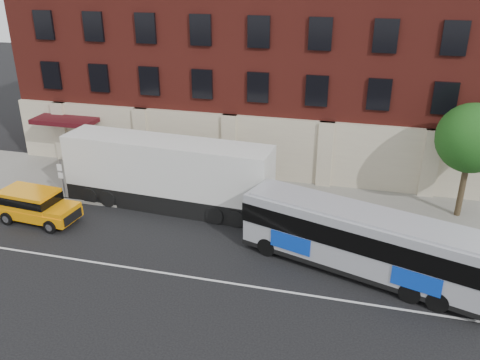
% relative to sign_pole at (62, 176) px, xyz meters
% --- Properties ---
extents(ground, '(120.00, 120.00, 0.00)m').
position_rel_sign_pole_xyz_m(ground, '(8.50, -6.15, -1.45)').
color(ground, black).
rests_on(ground, ground).
extents(sidewalk, '(60.00, 6.00, 0.15)m').
position_rel_sign_pole_xyz_m(sidewalk, '(8.50, 2.85, -1.38)').
color(sidewalk, gray).
rests_on(sidewalk, ground).
extents(kerb, '(60.00, 0.25, 0.15)m').
position_rel_sign_pole_xyz_m(kerb, '(8.50, -0.15, -1.38)').
color(kerb, gray).
rests_on(kerb, ground).
extents(lane_line, '(60.00, 0.12, 0.01)m').
position_rel_sign_pole_xyz_m(lane_line, '(8.50, -5.65, -1.45)').
color(lane_line, silver).
rests_on(lane_line, ground).
extents(building, '(30.00, 12.10, 15.00)m').
position_rel_sign_pole_xyz_m(building, '(8.49, 10.77, 6.13)').
color(building, maroon).
rests_on(building, sidewalk).
extents(sign_pole, '(0.30, 0.20, 2.50)m').
position_rel_sign_pole_xyz_m(sign_pole, '(0.00, 0.00, 0.00)').
color(sign_pole, slate).
rests_on(sign_pole, ground).
extents(street_tree, '(3.60, 3.60, 6.20)m').
position_rel_sign_pole_xyz_m(street_tree, '(22.04, 3.34, 2.96)').
color(street_tree, '#332719').
rests_on(street_tree, sidewalk).
extents(city_bus, '(11.09, 5.54, 2.99)m').
position_rel_sign_pole_xyz_m(city_bus, '(17.00, -3.30, 0.20)').
color(city_bus, '#A1A2AA').
rests_on(city_bus, ground).
extents(yellow_suv, '(4.62, 2.28, 1.74)m').
position_rel_sign_pole_xyz_m(yellow_suv, '(0.05, -2.73, -0.46)').
color(yellow_suv, '#FF9708').
rests_on(yellow_suv, ground).
extents(shipping_container, '(11.93, 3.18, 3.93)m').
position_rel_sign_pole_xyz_m(shipping_container, '(6.26, 0.73, 0.49)').
color(shipping_container, black).
rests_on(shipping_container, ground).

